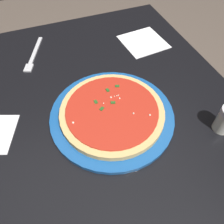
{
  "coord_description": "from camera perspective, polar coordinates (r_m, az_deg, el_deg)",
  "views": [
    {
      "loc": [
        0.38,
        -0.11,
        1.22
      ],
      "look_at": [
        0.04,
        0.02,
        0.76
      ],
      "focal_mm": 35.97,
      "sensor_mm": 36.0,
      "label": 1
    }
  ],
  "objects": [
    {
      "name": "pizza",
      "position": [
        0.58,
        -0.0,
        0.09
      ],
      "size": [
        0.27,
        0.27,
        0.02
      ],
      "color": "#DBB26B",
      "rests_on": "serving_plate"
    },
    {
      "name": "napkin_loose_left",
      "position": [
        0.86,
        7.97,
        17.26
      ],
      "size": [
        0.16,
        0.16,
        0.0
      ],
      "primitive_type": "cube",
      "rotation": [
        0.0,
        0.0,
        0.09
      ],
      "color": "white",
      "rests_on": "restaurant_table"
    },
    {
      "name": "fork",
      "position": [
        0.83,
        -19.32,
        13.36
      ],
      "size": [
        0.18,
        0.09,
        0.0
      ],
      "color": "silver",
      "rests_on": "restaurant_table"
    },
    {
      "name": "serving_plate",
      "position": [
        0.6,
        -0.0,
        -0.84
      ],
      "size": [
        0.33,
        0.33,
        0.01
      ],
      "primitive_type": "cylinder",
      "color": "#195199",
      "rests_on": "restaurant_table"
    },
    {
      "name": "restaurant_table",
      "position": [
        0.74,
        -2.85,
        -6.31
      ],
      "size": [
        0.96,
        0.8,
        0.74
      ],
      "color": "black",
      "rests_on": "ground_plane"
    },
    {
      "name": "ground_plane",
      "position": [
        1.28,
        -1.73,
        -20.62
      ],
      "size": [
        5.0,
        5.0,
        0.0
      ],
      "primitive_type": "plane",
      "color": "brown"
    }
  ]
}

